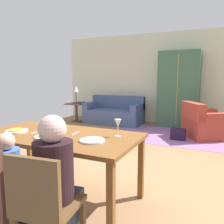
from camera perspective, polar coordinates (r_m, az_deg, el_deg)
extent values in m
cube|color=#956D48|center=(4.29, 4.34, -10.38)|extent=(6.81, 6.32, 0.02)
cube|color=beige|center=(7.16, 13.65, 8.06)|extent=(6.81, 0.10, 2.70)
cube|color=brown|center=(2.63, -13.27, -5.74)|extent=(1.80, 0.93, 0.04)
cube|color=brown|center=(2.04, -0.29, -21.51)|extent=(0.06, 0.06, 0.72)
cube|color=brown|center=(3.57, -19.77, -8.58)|extent=(0.06, 0.06, 0.72)
cube|color=brown|center=(2.72, 7.21, -13.56)|extent=(0.06, 0.06, 0.72)
cylinder|color=white|center=(2.87, -22.60, -4.39)|extent=(0.25, 0.25, 0.02)
cylinder|color=gold|center=(2.87, -22.62, -4.10)|extent=(0.17, 0.17, 0.01)
cylinder|color=white|center=(2.49, -15.85, -5.96)|extent=(0.25, 0.25, 0.02)
cylinder|color=gold|center=(2.49, -15.87, -5.63)|extent=(0.17, 0.17, 0.01)
cylinder|color=silver|center=(2.28, -4.94, -7.05)|extent=(0.25, 0.25, 0.02)
cylinder|color=silver|center=(2.45, 1.47, -6.02)|extent=(0.06, 0.06, 0.01)
cylinder|color=silver|center=(2.44, 1.47, -4.93)|extent=(0.01, 0.01, 0.09)
cone|color=silver|center=(2.42, 1.48, -2.86)|extent=(0.07, 0.07, 0.09)
cube|color=silver|center=(2.77, -18.35, -4.78)|extent=(0.03, 0.15, 0.01)
cube|color=silver|center=(2.61, -9.12, -5.21)|extent=(0.04, 0.17, 0.01)
cube|color=brown|center=(2.24, -25.39, -17.43)|extent=(0.45, 0.45, 0.04)
cube|color=brown|center=(2.35, -18.31, -21.96)|extent=(0.04, 0.04, 0.41)
cube|color=brown|center=(2.57, -24.95, -19.55)|extent=(0.04, 0.04, 0.41)
cube|color=#2E404F|center=(2.40, -22.83, -20.92)|extent=(0.20, 0.26, 0.45)
cylinder|color=#3D5DB9|center=(2.20, -24.48, -12.56)|extent=(0.22, 0.22, 0.33)
sphere|color=beige|center=(2.13, -24.87, -6.67)|extent=(0.15, 0.15, 0.15)
cube|color=brown|center=(1.92, -15.14, -21.45)|extent=(0.46, 0.46, 0.04)
cube|color=brown|center=(1.68, -19.23, -17.38)|extent=(0.42, 0.09, 0.42)
cube|color=brown|center=(2.09, -7.27, -25.72)|extent=(0.04, 0.04, 0.41)
cube|color=brown|center=(2.25, -16.30, -23.32)|extent=(0.04, 0.04, 0.41)
cube|color=#374254|center=(2.12, -12.45, -24.66)|extent=(0.30, 0.37, 0.45)
cylinder|color=black|center=(1.85, -14.22, -13.96)|extent=(0.30, 0.30, 0.46)
sphere|color=beige|center=(1.75, -14.61, -4.10)|extent=(0.21, 0.21, 0.21)
cube|color=#8E5F96|center=(5.71, 13.78, -5.65)|extent=(2.60, 1.80, 0.01)
cube|color=#42547D|center=(6.97, 0.38, -1.13)|extent=(1.71, 0.84, 0.42)
cube|color=#42547D|center=(7.22, 1.50, 2.49)|extent=(1.71, 0.20, 0.40)
cube|color=#42547D|center=(7.27, -5.12, 1.71)|extent=(0.18, 0.84, 0.20)
cube|color=#42547D|center=(6.64, 6.41, 1.05)|extent=(0.18, 0.84, 0.20)
cube|color=#AA3B2B|center=(5.77, 22.28, -3.80)|extent=(1.16, 1.17, 0.42)
cube|color=#AA3B2B|center=(5.54, 19.45, 0.17)|extent=(0.62, 0.83, 0.40)
cube|color=#AA3B2B|center=(5.43, 24.18, -1.33)|extent=(0.81, 0.60, 0.20)
cube|color=#AA3B2B|center=(6.01, 20.90, -0.26)|extent=(0.81, 0.60, 0.20)
cube|color=#3A6346|center=(6.72, 16.22, 5.38)|extent=(1.10, 0.56, 2.10)
cube|color=#B89041|center=(6.44, 15.83, 5.28)|extent=(0.02, 0.01, 1.89)
sphere|color=#B89041|center=(6.44, 15.30, 5.30)|extent=(0.04, 0.04, 0.04)
sphere|color=#B89041|center=(6.42, 16.36, 5.25)|extent=(0.04, 0.04, 0.04)
cube|color=brown|center=(7.33, -8.87, 2.05)|extent=(0.56, 0.56, 0.03)
cylinder|color=brown|center=(7.36, -8.81, -0.19)|extent=(0.08, 0.08, 0.55)
cylinder|color=brown|center=(7.41, -8.77, -2.18)|extent=(0.36, 0.36, 0.03)
cylinder|color=#463D38|center=(7.32, -8.87, 2.24)|extent=(0.16, 0.16, 0.02)
cylinder|color=#463D38|center=(7.31, -8.90, 3.65)|extent=(0.02, 0.02, 0.34)
cone|color=#CCA79D|center=(7.29, -8.95, 5.68)|extent=(0.26, 0.26, 0.18)
cube|color=maroon|center=(7.18, -7.60, 2.17)|extent=(0.22, 0.16, 0.03)
cube|color=#354E83|center=(7.22, -7.65, 2.43)|extent=(0.22, 0.16, 0.03)
cube|color=black|center=(5.35, 16.06, -5.31)|extent=(0.32, 0.16, 0.26)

